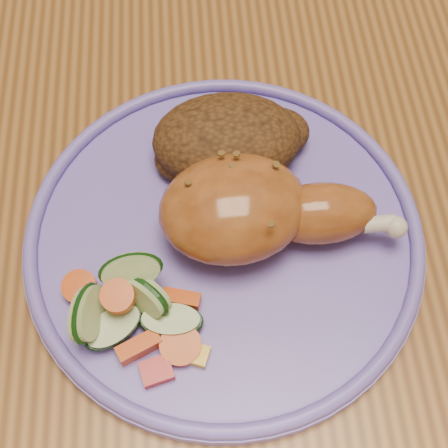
# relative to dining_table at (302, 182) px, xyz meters

# --- Properties ---
(ground) EXTENTS (4.00, 4.00, 0.00)m
(ground) POSITION_rel_dining_table_xyz_m (0.00, 0.00, -0.67)
(ground) COLOR brown
(ground) RESTS_ON ground
(dining_table) EXTENTS (0.90, 1.40, 0.75)m
(dining_table) POSITION_rel_dining_table_xyz_m (0.00, 0.00, 0.00)
(dining_table) COLOR #925D27
(dining_table) RESTS_ON ground
(plate) EXTENTS (0.28, 0.28, 0.01)m
(plate) POSITION_rel_dining_table_xyz_m (-0.08, -0.10, 0.09)
(plate) COLOR #705EC3
(plate) RESTS_ON dining_table
(plate_rim) EXTENTS (0.28, 0.28, 0.01)m
(plate_rim) POSITION_rel_dining_table_xyz_m (-0.08, -0.10, 0.10)
(plate_rim) COLOR #705EC3
(plate_rim) RESTS_ON plate
(chicken_leg) EXTENTS (0.17, 0.09, 0.05)m
(chicken_leg) POSITION_rel_dining_table_xyz_m (-0.06, -0.10, 0.12)
(chicken_leg) COLOR #A25821
(chicken_leg) RESTS_ON plate
(rice_pilaf) EXTENTS (0.12, 0.08, 0.05)m
(rice_pilaf) POSITION_rel_dining_table_xyz_m (-0.07, -0.03, 0.11)
(rice_pilaf) COLOR #4F2F13
(rice_pilaf) RESTS_ON plate
(vegetable_pile) EXTENTS (0.10, 0.09, 0.05)m
(vegetable_pile) POSITION_rel_dining_table_xyz_m (-0.14, -0.16, 0.11)
(vegetable_pile) COLOR #A50A05
(vegetable_pile) RESTS_ON plate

